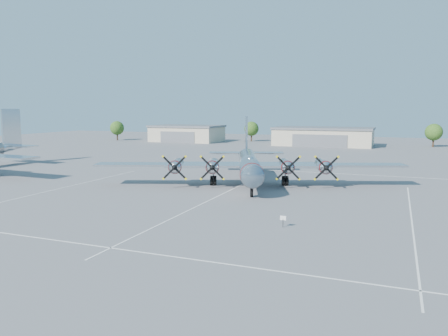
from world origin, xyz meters
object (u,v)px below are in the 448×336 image
at_px(tree_far_west, 117,128).
at_px(info_placard, 283,219).
at_px(hangar_west, 187,133).
at_px(tree_east, 434,132).
at_px(main_bomber_b29, 249,183).
at_px(tree_west, 251,129).
at_px(hangar_center, 323,136).

bearing_deg(tree_far_west, info_placard, -47.76).
bearing_deg(hangar_west, tree_far_west, -170.99).
bearing_deg(tree_east, hangar_west, -175.40).
bearing_deg(tree_far_west, tree_east, 5.71).
bearing_deg(main_bomber_b29, tree_east, 48.78).
xyz_separation_m(tree_far_west, tree_west, (45.00, 12.00, 0.00)).
bearing_deg(main_bomber_b29, hangar_center, 69.99).
bearing_deg(info_placard, hangar_center, 96.08).
xyz_separation_m(tree_east, info_placard, (-19.02, -99.17, -3.48)).
xyz_separation_m(hangar_center, info_placard, (10.98, -93.13, -1.97)).
relative_size(tree_west, info_placard, 6.26).
bearing_deg(tree_east, hangar_center, -168.62).
distance_m(hangar_center, tree_west, 26.30).
bearing_deg(tree_west, info_placard, -70.42).
height_order(hangar_center, tree_far_west, tree_far_west).
height_order(tree_far_west, main_bomber_b29, tree_far_west).
height_order(hangar_west, tree_far_west, tree_far_west).
distance_m(tree_far_west, tree_east, 100.50).
xyz_separation_m(tree_far_west, info_placard, (80.98, -89.17, -3.48)).
bearing_deg(hangar_center, tree_far_west, -176.76).
height_order(tree_east, info_placard, tree_east).
distance_m(tree_west, info_placard, 107.43).
distance_m(hangar_west, hangar_center, 45.00).
distance_m(tree_far_west, info_placard, 120.50).
xyz_separation_m(tree_east, main_bomber_b29, (-29.48, -77.63, -4.22)).
bearing_deg(tree_far_west, tree_west, 14.93).
relative_size(hangar_west, main_bomber_b29, 0.53).
relative_size(tree_west, tree_east, 1.00).
height_order(main_bomber_b29, info_placard, main_bomber_b29).
bearing_deg(hangar_center, hangar_west, 180.00).
bearing_deg(hangar_center, main_bomber_b29, -89.59).
relative_size(hangar_center, main_bomber_b29, 0.66).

